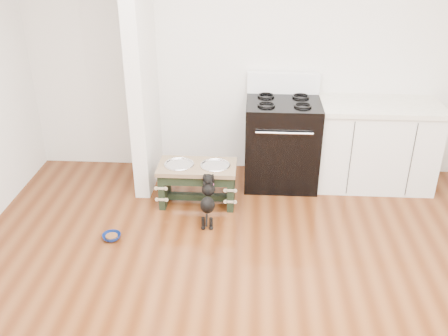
% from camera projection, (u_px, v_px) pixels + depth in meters
% --- Properties ---
extents(ground, '(5.00, 5.00, 0.00)m').
position_uv_depth(ground, '(255.00, 323.00, 3.58)').
color(ground, '#47200C').
rests_on(ground, ground).
extents(room_shell, '(5.00, 5.00, 5.00)m').
position_uv_depth(room_shell, '(263.00, 110.00, 2.85)').
color(room_shell, silver).
rests_on(room_shell, ground).
extents(partition_wall, '(0.15, 0.80, 2.70)m').
position_uv_depth(partition_wall, '(141.00, 59.00, 4.90)').
color(partition_wall, silver).
rests_on(partition_wall, ground).
extents(oven_range, '(0.76, 0.69, 1.14)m').
position_uv_depth(oven_range, '(282.00, 141.00, 5.27)').
color(oven_range, black).
rests_on(oven_range, ground).
extents(cabinet_run, '(1.24, 0.64, 0.91)m').
position_uv_depth(cabinet_run, '(375.00, 145.00, 5.24)').
color(cabinet_run, silver).
rests_on(cabinet_run, ground).
extents(dog_feeder, '(0.77, 0.41, 0.44)m').
position_uv_depth(dog_feeder, '(197.00, 176.00, 4.94)').
color(dog_feeder, black).
rests_on(dog_feeder, ground).
extents(puppy, '(0.13, 0.39, 0.47)m').
position_uv_depth(puppy, '(208.00, 199.00, 4.64)').
color(puppy, black).
rests_on(puppy, ground).
extents(floor_bowl, '(0.19, 0.19, 0.05)m').
position_uv_depth(floor_bowl, '(112.00, 237.00, 4.49)').
color(floor_bowl, navy).
rests_on(floor_bowl, ground).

